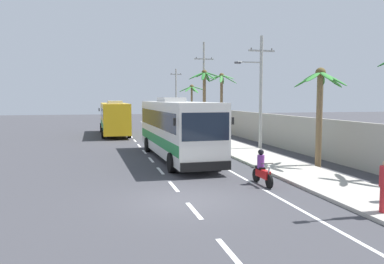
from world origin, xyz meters
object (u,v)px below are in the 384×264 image
object	(u,v)px
pedestrian_near_kerb	(217,134)
palm_second	(320,97)
palm_nearest	(192,95)
utility_pole_distant	(176,95)
coach_bus_foreground	(176,127)
motorcycle_beside_bus	(262,170)
palm_third	(222,91)
palm_fourth	(204,89)
coach_bus_far_lane	(114,117)
utility_pole_mid	(260,89)
utility_pole_far	(204,86)

from	to	relation	value
pedestrian_near_kerb	palm_second	distance (m)	11.60
palm_nearest	utility_pole_distant	bearing A→B (deg)	92.22
coach_bus_foreground	utility_pole_distant	xyz separation A→B (m)	(6.94, 34.92, 2.35)
palm_nearest	palm_second	xyz separation A→B (m)	(-0.18, -30.70, -0.33)
pedestrian_near_kerb	motorcycle_beside_bus	bearing A→B (deg)	34.51
coach_bus_foreground	palm_second	bearing A→B (deg)	-33.96
utility_pole_distant	palm_third	world-z (taller)	utility_pole_distant
palm_fourth	utility_pole_distant	bearing A→B (deg)	87.41
coach_bus_foreground	palm_nearest	bearing A→B (deg)	74.28
coach_bus_far_lane	motorcycle_beside_bus	world-z (taller)	coach_bus_far_lane
utility_pole_mid	palm_fourth	world-z (taller)	utility_pole_mid
palm_nearest	palm_second	distance (m)	30.70
utility_pole_far	utility_pole_distant	xyz separation A→B (m)	(-0.05, 16.07, -0.90)
palm_second	palm_fourth	size ratio (longest dim) A/B	0.81
coach_bus_foreground	utility_pole_distant	size ratio (longest dim) A/B	1.49
coach_bus_far_lane	palm_second	distance (m)	24.28
coach_bus_foreground	utility_pole_mid	size ratio (longest dim) A/B	1.48
motorcycle_beside_bus	palm_nearest	distance (m)	34.52
coach_bus_foreground	coach_bus_far_lane	distance (m)	17.39
coach_bus_far_lane	palm_fourth	size ratio (longest dim) A/B	1.65
palm_nearest	palm_fourth	world-z (taller)	palm_fourth
palm_third	pedestrian_near_kerb	bearing A→B (deg)	-109.47
coach_bus_foreground	palm_fourth	size ratio (longest dim) A/B	1.83
utility_pole_mid	palm_third	distance (m)	17.17
pedestrian_near_kerb	coach_bus_foreground	bearing A→B (deg)	6.96
coach_bus_far_lane	utility_pole_distant	bearing A→B (deg)	60.35
palm_nearest	coach_bus_foreground	bearing A→B (deg)	-105.72
pedestrian_near_kerb	utility_pole_distant	world-z (taller)	utility_pole_distant
motorcycle_beside_bus	utility_pole_far	world-z (taller)	utility_pole_far
palm_fourth	utility_pole_far	bearing A→B (deg)	75.13
coach_bus_foreground	palm_third	world-z (taller)	palm_third
coach_bus_foreground	motorcycle_beside_bus	size ratio (longest dim) A/B	6.36
palm_fourth	coach_bus_foreground	bearing A→B (deg)	-111.57
palm_nearest	palm_second	world-z (taller)	palm_nearest
utility_pole_distant	palm_second	bearing A→B (deg)	-89.75
palm_second	motorcycle_beside_bus	bearing A→B (deg)	-145.98
palm_nearest	palm_third	distance (m)	6.53
utility_pole_far	utility_pole_distant	bearing A→B (deg)	90.19
coach_bus_far_lane	palm_fourth	bearing A→B (deg)	-10.83
utility_pole_far	palm_fourth	world-z (taller)	utility_pole_far
utility_pole_mid	palm_fourth	xyz separation A→B (m)	(-0.82, 12.53, 0.29)
motorcycle_beside_bus	utility_pole_mid	distance (m)	12.39
coach_bus_far_lane	motorcycle_beside_bus	distance (m)	25.76
coach_bus_far_lane	motorcycle_beside_bus	bearing A→B (deg)	-77.69
palm_nearest	palm_fourth	bearing A→B (deg)	-96.65
utility_pole_distant	palm_fourth	distance (m)	19.62
motorcycle_beside_bus	palm_fourth	world-z (taller)	palm_fourth
palm_nearest	palm_third	world-z (taller)	palm_third
coach_bus_foreground	palm_fourth	distance (m)	16.70
utility_pole_far	palm_third	size ratio (longest dim) A/B	1.50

